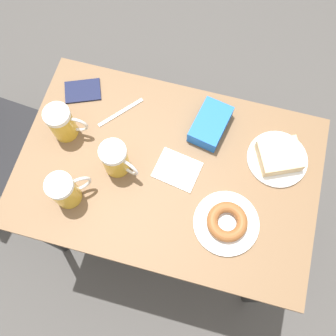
# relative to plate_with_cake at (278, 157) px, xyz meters

# --- Properties ---
(ground_plane) EXTENTS (8.00, 8.00, 0.00)m
(ground_plane) POSITION_rel_plate_with_cake_xyz_m (-0.13, 0.34, -0.75)
(ground_plane) COLOR #474442
(table) EXTENTS (0.65, 0.99, 0.73)m
(table) POSITION_rel_plate_with_cake_xyz_m (-0.13, 0.34, -0.09)
(table) COLOR brown
(table) RESTS_ON ground_plane
(plate_with_cake) EXTENTS (0.20, 0.20, 0.05)m
(plate_with_cake) POSITION_rel_plate_with_cake_xyz_m (0.00, 0.00, 0.00)
(plate_with_cake) COLOR white
(plate_with_cake) RESTS_ON table
(plate_with_donut) EXTENTS (0.21, 0.21, 0.05)m
(plate_with_donut) POSITION_rel_plate_with_cake_xyz_m (-0.26, 0.12, -0.00)
(plate_with_donut) COLOR white
(plate_with_donut) RESTS_ON table
(beer_mug_left) EXTENTS (0.09, 0.13, 0.13)m
(beer_mug_left) POSITION_rel_plate_with_cake_xyz_m (-0.08, 0.71, 0.05)
(beer_mug_left) COLOR gold
(beer_mug_left) RESTS_ON table
(beer_mug_center) EXTENTS (0.09, 0.13, 0.13)m
(beer_mug_center) POSITION_rel_plate_with_cake_xyz_m (-0.16, 0.50, 0.05)
(beer_mug_center) COLOR gold
(beer_mug_center) RESTS_ON table
(beer_mug_right) EXTENTS (0.10, 0.11, 0.13)m
(beer_mug_right) POSITION_rel_plate_with_cake_xyz_m (-0.30, 0.62, 0.05)
(beer_mug_right) COLOR gold
(beer_mug_right) RESTS_ON table
(napkin_folded) EXTENTS (0.13, 0.16, 0.00)m
(napkin_folded) POSITION_rel_plate_with_cake_xyz_m (-0.12, 0.31, -0.02)
(napkin_folded) COLOR white
(napkin_folded) RESTS_ON table
(fork) EXTENTS (0.15, 0.13, 0.00)m
(fork) POSITION_rel_plate_with_cake_xyz_m (0.03, 0.56, -0.02)
(fork) COLOR silver
(fork) RESTS_ON table
(passport_near_edge) EXTENTS (0.13, 0.15, 0.01)m
(passport_near_edge) POSITION_rel_plate_with_cake_xyz_m (0.08, 0.71, -0.02)
(passport_near_edge) COLOR #141938
(passport_near_edge) RESTS_ON table
(blue_pouch) EXTENTS (0.18, 0.13, 0.05)m
(blue_pouch) POSITION_rel_plate_with_cake_xyz_m (0.06, 0.24, 0.01)
(blue_pouch) COLOR blue
(blue_pouch) RESTS_ON table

